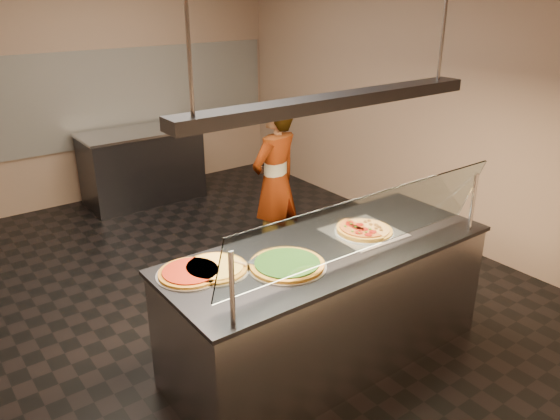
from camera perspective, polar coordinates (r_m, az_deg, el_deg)
ground at (r=5.25m, az=-5.89°, el=-7.87°), size 5.00×6.00×0.02m
wall_back at (r=7.39m, az=-18.80°, el=12.47°), size 5.00×0.02×3.00m
wall_right at (r=6.28m, az=13.93°, el=11.43°), size 0.02×6.00×3.00m
tile_band at (r=7.40m, az=-18.53°, el=10.92°), size 4.90×0.02×1.20m
serving_counter at (r=4.06m, az=4.96°, el=-9.75°), size 2.42×0.94×0.93m
sneeze_guard at (r=3.49m, az=9.08°, el=-1.48°), size 2.18×0.18×0.54m
perforated_tray at (r=4.08m, az=8.71°, el=-2.25°), size 0.51×0.51×0.01m
half_pizza_pepperoni at (r=4.01m, az=7.75°, el=-2.24°), size 0.23×0.41×0.05m
half_pizza_sausage at (r=4.14m, az=9.74°, el=-1.65°), size 0.22×0.41×0.04m
pizza_spinach at (r=3.56m, az=0.70°, el=-5.67°), size 0.52×0.52×0.03m
pizza_cheese at (r=3.55m, az=-6.86°, el=-5.99°), size 0.45×0.45×0.03m
pizza_tomato at (r=3.51m, az=-9.34°, el=-6.46°), size 0.44×0.44×0.03m
pizza_spatula at (r=3.57m, az=-3.56°, el=-5.39°), size 0.25×0.21×0.02m
prep_table at (r=7.31m, az=-14.19°, el=4.51°), size 1.49×0.74×0.93m
worker at (r=5.40m, az=-0.51°, el=2.86°), size 0.67×0.52×1.64m
heat_lamp_housing at (r=3.51m, az=5.77°, el=11.25°), size 2.30×0.18×0.08m
lamp_rod_left at (r=2.87m, az=-9.73°, el=19.59°), size 0.02×0.02×1.01m
lamp_rod_right at (r=4.19m, az=16.95°, el=19.75°), size 0.02×0.02×1.01m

